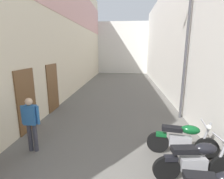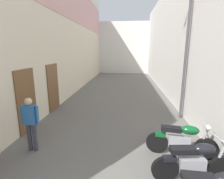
{
  "view_description": "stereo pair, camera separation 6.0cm",
  "coord_description": "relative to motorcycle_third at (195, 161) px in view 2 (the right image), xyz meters",
  "views": [
    {
      "loc": [
        0.5,
        0.09,
        2.83
      ],
      "look_at": [
        -0.09,
        7.17,
        1.2
      ],
      "focal_mm": 27.7,
      "sensor_mm": 36.0,
      "label": 1
    },
    {
      "loc": [
        0.55,
        0.09,
        2.83
      ],
      "look_at": [
        -0.09,
        7.17,
        1.2
      ],
      "focal_mm": 27.7,
      "sensor_mm": 36.0,
      "label": 2
    }
  ],
  "objects": [
    {
      "name": "ground_plane",
      "position": [
        -2.04,
        5.27,
        -0.5
      ],
      "size": [
        37.58,
        37.58,
        0.0
      ],
      "primitive_type": "plane",
      "color": "#66635E"
    },
    {
      "name": "building_far_end",
      "position": [
        -2.04,
        19.06,
        2.57
      ],
      "size": [
        8.96,
        2.0,
        6.14
      ],
      "primitive_type": "cube",
      "color": "silver",
      "rests_on": "ground"
    },
    {
      "name": "street_lamp",
      "position": [
        0.71,
        3.75,
        2.49
      ],
      "size": [
        0.79,
        0.18,
        5.17
      ],
      "color": "#47474C",
      "rests_on": "ground"
    },
    {
      "name": "motorcycle_fourth",
      "position": [
        -0.0,
        0.94,
        0.0
      ],
      "size": [
        1.84,
        0.58,
        1.04
      ],
      "color": "black",
      "rests_on": "ground"
    },
    {
      "name": "motorcycle_third",
      "position": [
        0.0,
        0.0,
        0.0
      ],
      "size": [
        1.85,
        0.58,
        1.04
      ],
      "color": "black",
      "rests_on": "ground"
    },
    {
      "name": "pedestrian_further_down",
      "position": [
        -4.15,
        0.83,
        0.42
      ],
      "size": [
        0.52,
        0.21,
        1.57
      ],
      "color": "#383842",
      "rests_on": "ground"
    },
    {
      "name": "building_right",
      "position": [
        1.14,
        7.26,
        2.92
      ],
      "size": [
        0.45,
        21.58,
        6.85
      ],
      "color": "silver",
      "rests_on": "ground"
    },
    {
      "name": "building_left",
      "position": [
        -5.21,
        7.22,
        3.67
      ],
      "size": [
        0.45,
        21.58,
        8.27
      ],
      "color": "beige",
      "rests_on": "ground"
    }
  ]
}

